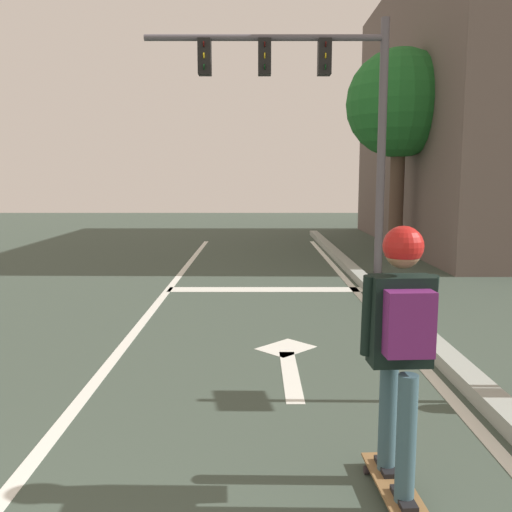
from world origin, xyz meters
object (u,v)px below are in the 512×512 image
at_px(skateboard, 394,486).
at_px(skater, 400,329).
at_px(roadside_tree, 399,105).
at_px(traffic_signal_mast, 310,90).

relative_size(skateboard, skater, 0.51).
xyz_separation_m(skateboard, roadside_tree, (2.55, 10.28, 3.50)).
bearing_deg(roadside_tree, traffic_signal_mast, -131.91).
bearing_deg(skater, skateboard, 93.23).
bearing_deg(roadside_tree, skater, -103.93).
distance_m(skater, roadside_tree, 10.91).
distance_m(skateboard, skater, 0.96).
relative_size(skateboard, traffic_signal_mast, 0.16).
height_order(skateboard, skater, skater).
bearing_deg(skateboard, roadside_tree, 76.04).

